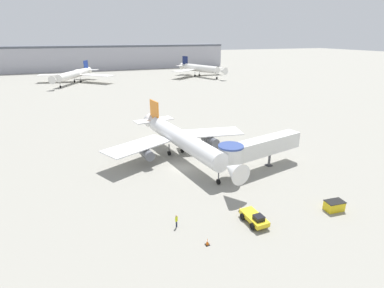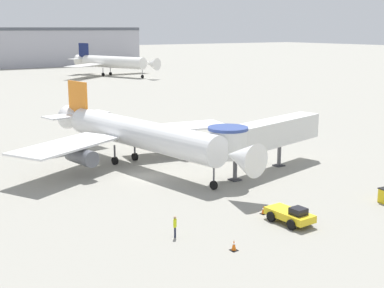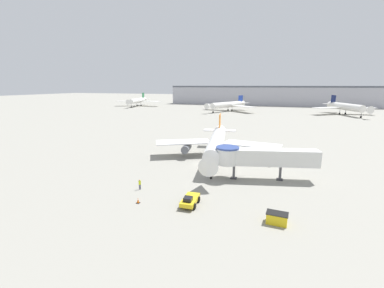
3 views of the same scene
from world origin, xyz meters
name	(u,v)px [view 3 (image 3 of 3)]	position (x,y,z in m)	size (l,w,h in m)	color
ground_plane	(205,164)	(0.00, 0.00, 0.00)	(800.00, 800.00, 0.00)	gray
main_airplane	(216,143)	(1.41, 4.45, 3.78)	(29.10, 33.04, 8.87)	white
jet_bridge	(259,157)	(11.35, -5.50, 4.14)	(17.49, 6.86, 5.82)	silver
pushback_tug_yellow	(190,200)	(3.17, -18.94, 0.74)	(2.34, 4.19, 1.54)	yellow
service_container_yellow	(277,218)	(14.76, -20.19, 0.69)	(2.66, 1.76, 1.37)	yellow
traffic_cone_near_nose	(194,194)	(2.81, -16.03, 0.36)	(0.45, 0.45, 0.74)	black
traffic_cone_apron_front	(138,200)	(-4.02, -20.69, 0.39)	(0.50, 0.50, 0.82)	black
traffic_cone_starboard_wing	(269,165)	(13.01, 2.34, 0.36)	(0.46, 0.46, 0.76)	black
ground_crew_marshaller	(140,184)	(-6.23, -16.29, 0.99)	(0.37, 0.37, 1.71)	#1E2338
background_jet_navy_tail	(346,107)	(49.72, 113.32, 4.62)	(33.93, 35.15, 10.52)	white
background_jet_blue_tail	(228,105)	(-16.60, 112.61, 4.27)	(35.87, 36.04, 9.68)	white
background_jet_green_tail	(138,101)	(-91.22, 129.49, 4.47)	(35.88, 36.83, 10.17)	white
terminal_building	(269,96)	(5.66, 175.00, 7.90)	(163.03, 22.24, 15.77)	#A8A8B2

